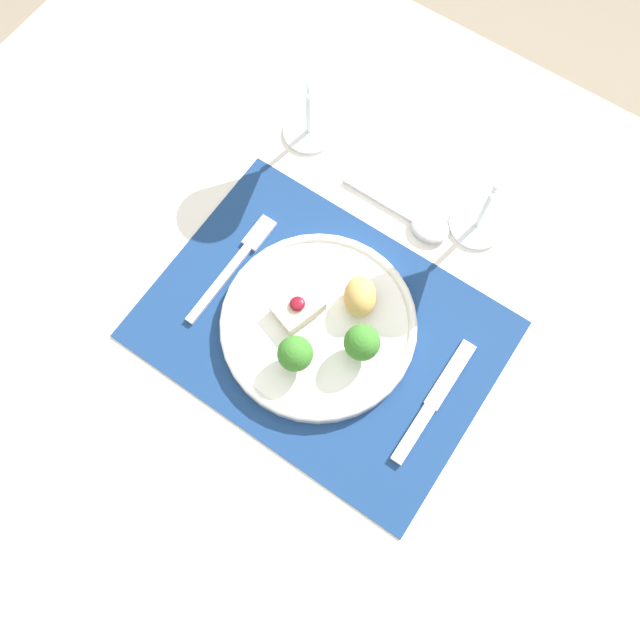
{
  "coord_description": "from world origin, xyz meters",
  "views": [
    {
      "loc": [
        0.15,
        -0.22,
        1.55
      ],
      "look_at": [
        -0.01,
        0.0,
        0.77
      ],
      "focal_mm": 35.0,
      "sensor_mm": 36.0,
      "label": 1
    }
  ],
  "objects": [
    {
      "name": "ground_plane",
      "position": [
        0.0,
        0.0,
        0.0
      ],
      "size": [
        8.0,
        8.0,
        0.0
      ],
      "primitive_type": "plane",
      "color": "gray"
    },
    {
      "name": "dining_table",
      "position": [
        0.0,
        0.0,
        0.67
      ],
      "size": [
        1.39,
        1.11,
        0.75
      ],
      "color": "white",
      "rests_on": "ground_plane"
    },
    {
      "name": "placemat",
      "position": [
        0.0,
        0.0,
        0.75
      ],
      "size": [
        0.46,
        0.34,
        0.0
      ],
      "primitive_type": "cube",
      "color": "navy",
      "rests_on": "dining_table"
    },
    {
      "name": "dinner_plate",
      "position": [
        -0.0,
        0.0,
        0.77
      ],
      "size": [
        0.26,
        0.26,
        0.07
      ],
      "color": "white",
      "rests_on": "placemat"
    },
    {
      "name": "fork",
      "position": [
        -0.15,
        0.01,
        0.76
      ],
      "size": [
        0.02,
        0.19,
        0.01
      ],
      "rotation": [
        0.0,
        0.0,
        -0.04
      ],
      "color": "silver",
      "rests_on": "placemat"
    },
    {
      "name": "knife",
      "position": [
        0.17,
        -0.01,
        0.76
      ],
      "size": [
        0.02,
        0.19,
        0.01
      ],
      "rotation": [
        0.0,
        0.0,
        0.01
      ],
      "color": "silver",
      "rests_on": "placemat"
    },
    {
      "name": "spoon",
      "position": [
        0.03,
        0.21,
        0.76
      ],
      "size": [
        0.17,
        0.05,
        0.02
      ],
      "rotation": [
        0.0,
        0.0,
        -0.02
      ],
      "color": "silver",
      "rests_on": "dining_table"
    },
    {
      "name": "wine_glass_near",
      "position": [
        0.09,
        0.25,
        0.87
      ],
      "size": [
        0.09,
        0.09,
        0.17
      ],
      "color": "white",
      "rests_on": "dining_table"
    },
    {
      "name": "wine_glass_far",
      "position": [
        -0.19,
        0.25,
        0.87
      ],
      "size": [
        0.09,
        0.09,
        0.17
      ],
      "color": "white",
      "rests_on": "dining_table"
    }
  ]
}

